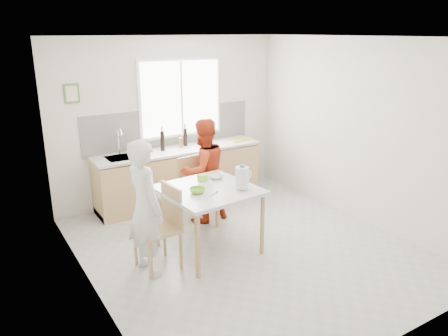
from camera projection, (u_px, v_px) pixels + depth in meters
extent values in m
plane|color=#B7B7B2|center=(245.00, 247.00, 5.84)|extent=(4.50, 4.50, 0.00)
plane|color=silver|center=(170.00, 120.00, 7.26)|extent=(4.00, 0.00, 4.00)
plane|color=silver|center=(401.00, 210.00, 3.61)|extent=(4.00, 0.00, 4.00)
plane|color=silver|center=(85.00, 177.00, 4.43)|extent=(0.00, 4.50, 4.50)
plane|color=silver|center=(358.00, 131.00, 6.44)|extent=(0.00, 4.50, 4.50)
plane|color=white|center=(249.00, 37.00, 5.03)|extent=(4.50, 4.50, 0.00)
cube|color=white|center=(181.00, 98.00, 7.24)|extent=(1.50, 0.03, 1.30)
cube|color=white|center=(181.00, 98.00, 7.23)|extent=(1.40, 0.02, 1.20)
cube|color=white|center=(181.00, 98.00, 7.22)|extent=(0.03, 0.03, 1.20)
cube|color=white|center=(171.00, 127.00, 7.29)|extent=(3.00, 0.02, 0.65)
cube|color=#50853C|center=(72.00, 93.00, 6.30)|extent=(0.22, 0.02, 0.28)
cube|color=beige|center=(72.00, 94.00, 6.30)|extent=(0.16, 0.01, 0.22)
cube|color=tan|center=(180.00, 177.00, 7.29)|extent=(2.80, 0.60, 0.86)
cube|color=#3F3326|center=(181.00, 198.00, 7.41)|extent=(2.80, 0.54, 0.10)
cube|color=silver|center=(179.00, 150.00, 7.15)|extent=(2.84, 0.64, 0.04)
cube|color=#A5A5AA|center=(123.00, 158.00, 6.67)|extent=(0.50, 0.40, 0.03)
cylinder|color=silver|center=(119.00, 144.00, 6.75)|extent=(0.02, 0.02, 0.36)
torus|color=silver|center=(119.00, 133.00, 6.63)|extent=(0.02, 0.18, 0.18)
cube|color=silver|center=(208.00, 190.00, 5.53)|extent=(1.21, 1.21, 0.04)
cylinder|color=tan|center=(198.00, 247.00, 5.01)|extent=(0.06, 0.06, 0.79)
cylinder|color=tan|center=(157.00, 219.00, 5.76)|extent=(0.06, 0.06, 0.79)
cylinder|color=tan|center=(262.00, 225.00, 5.57)|extent=(0.06, 0.06, 0.79)
cylinder|color=tan|center=(217.00, 202.00, 6.32)|extent=(0.06, 0.06, 0.79)
cube|color=tan|center=(157.00, 229.00, 5.20)|extent=(0.51, 0.51, 0.04)
cube|color=tan|center=(172.00, 205.00, 5.24)|extent=(0.07, 0.45, 0.49)
cylinder|color=tan|center=(135.00, 248.00, 5.32)|extent=(0.04, 0.04, 0.48)
cylinder|color=tan|center=(151.00, 261.00, 5.01)|extent=(0.04, 0.04, 0.48)
cylinder|color=tan|center=(164.00, 239.00, 5.55)|extent=(0.04, 0.04, 0.48)
cylinder|color=tan|center=(181.00, 251.00, 5.24)|extent=(0.04, 0.04, 0.48)
cube|color=tan|center=(199.00, 192.00, 6.40)|extent=(0.50, 0.50, 0.04)
cube|color=tan|center=(191.00, 172.00, 6.49)|extent=(0.44, 0.07, 0.49)
cylinder|color=tan|center=(196.00, 216.00, 6.22)|extent=(0.04, 0.04, 0.48)
cylinder|color=tan|center=(218.00, 210.00, 6.44)|extent=(0.04, 0.04, 0.48)
cylinder|color=tan|center=(181.00, 208.00, 6.52)|extent=(0.04, 0.04, 0.48)
cylinder|color=tan|center=(203.00, 202.00, 6.75)|extent=(0.04, 0.04, 0.48)
imported|color=white|center=(145.00, 208.00, 5.03)|extent=(0.44, 0.63, 1.63)
imported|color=#BA3317|center=(203.00, 171.00, 6.46)|extent=(0.81, 0.66, 1.56)
imported|color=#72BE2B|center=(197.00, 190.00, 5.36)|extent=(0.21, 0.21, 0.06)
imported|color=silver|center=(216.00, 177.00, 5.88)|extent=(0.21, 0.21, 0.05)
cylinder|color=white|center=(242.00, 178.00, 5.44)|extent=(0.17, 0.17, 0.27)
cylinder|color=blue|center=(242.00, 166.00, 5.40)|extent=(0.06, 0.06, 0.03)
torus|color=white|center=(248.00, 175.00, 5.48)|extent=(0.13, 0.04, 0.13)
cube|color=#95D531|center=(203.00, 178.00, 5.78)|extent=(0.11, 0.11, 0.09)
cylinder|color=#A5A5AA|center=(213.00, 194.00, 5.31)|extent=(0.15, 0.08, 0.01)
cube|color=#9AC12C|center=(238.00, 140.00, 7.70)|extent=(0.38, 0.30, 0.01)
cylinder|color=black|center=(162.00, 141.00, 6.99)|extent=(0.07, 0.07, 0.32)
cylinder|color=black|center=(185.00, 137.00, 7.29)|extent=(0.07, 0.07, 0.30)
cylinder|color=#90591F|center=(181.00, 143.00, 7.21)|extent=(0.06, 0.06, 0.16)
imported|color=#999999|center=(139.00, 146.00, 6.89)|extent=(0.12, 0.12, 0.20)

